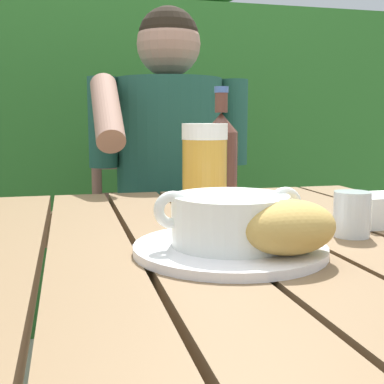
{
  "coord_description": "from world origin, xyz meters",
  "views": [
    {
      "loc": [
        -0.15,
        -0.74,
        0.92
      ],
      "look_at": [
        0.03,
        -0.01,
        0.81
      ],
      "focal_mm": 46.79,
      "sensor_mm": 36.0,
      "label": 1
    }
  ],
  "objects": [
    {
      "name": "chair_near_diner",
      "position": [
        0.15,
        0.92,
        0.48
      ],
      "size": [
        0.44,
        0.41,
        0.97
      ],
      "color": "brown",
      "rests_on": "ground_plane"
    },
    {
      "name": "hedge_backdrop",
      "position": [
        0.06,
        1.69,
        0.82
      ],
      "size": [
        2.79,
        0.77,
        2.14
      ],
      "color": "#295F24",
      "rests_on": "ground_plane"
    },
    {
      "name": "bread_roll",
      "position": [
        0.11,
        -0.18,
        0.79
      ],
      "size": [
        0.14,
        0.12,
        0.07
      ],
      "color": "tan",
      "rests_on": "serving_plate"
    },
    {
      "name": "soup_bowl",
      "position": [
        0.05,
        -0.11,
        0.79
      ],
      "size": [
        0.21,
        0.16,
        0.08
      ],
      "color": "white",
      "rests_on": "serving_plate"
    },
    {
      "name": "dining_table",
      "position": [
        0.0,
        0.0,
        0.65
      ],
      "size": [
        1.13,
        0.97,
        0.74
      ],
      "color": "brown",
      "rests_on": "ground_plane"
    },
    {
      "name": "beer_glass",
      "position": [
        0.09,
        0.14,
        0.83
      ],
      "size": [
        0.08,
        0.08,
        0.17
      ],
      "color": "gold",
      "rests_on": "dining_table"
    },
    {
      "name": "table_knife",
      "position": [
        0.2,
        -0.0,
        0.75
      ],
      "size": [
        0.15,
        0.06,
        0.01
      ],
      "color": "silver",
      "rests_on": "dining_table"
    },
    {
      "name": "serving_plate",
      "position": [
        0.05,
        -0.11,
        0.75
      ],
      "size": [
        0.26,
        0.26,
        0.01
      ],
      "color": "white",
      "rests_on": "dining_table"
    },
    {
      "name": "beer_bottle",
      "position": [
        0.14,
        0.21,
        0.84
      ],
      "size": [
        0.07,
        0.07,
        0.24
      ],
      "color": "#563025",
      "rests_on": "dining_table"
    },
    {
      "name": "person_eating",
      "position": [
        0.15,
        0.72,
        0.73
      ],
      "size": [
        0.48,
        0.47,
        1.25
      ],
      "color": "#1E4B3D",
      "rests_on": "ground_plane"
    },
    {
      "name": "water_glass_small",
      "position": [
        0.27,
        -0.06,
        0.78
      ],
      "size": [
        0.06,
        0.06,
        0.07
      ],
      "color": "silver",
      "rests_on": "dining_table"
    }
  ]
}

